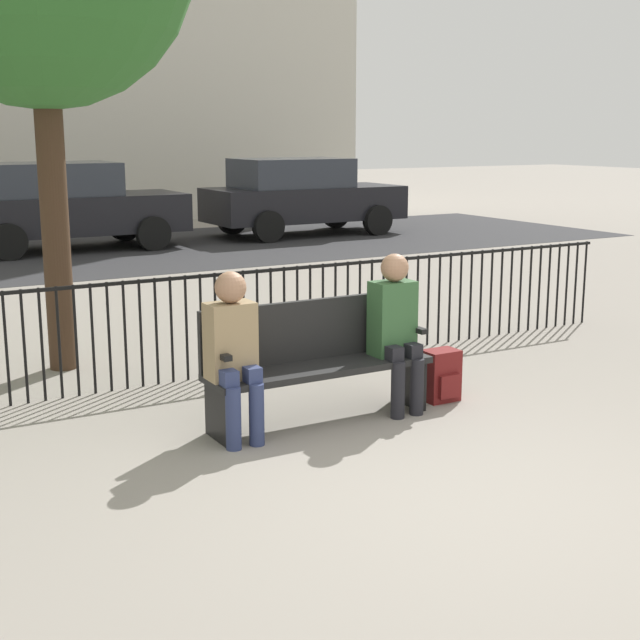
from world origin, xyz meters
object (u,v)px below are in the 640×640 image
(park_bench, at_px, (315,357))
(seated_person_0, at_px, (233,347))
(backpack, at_px, (441,376))
(parked_car_0, at_px, (64,205))
(parked_car_1, at_px, (301,195))
(seated_person_1, at_px, (396,324))

(park_bench, bearing_deg, seated_person_0, -170.16)
(park_bench, height_order, seated_person_0, seated_person_0)
(seated_person_0, distance_m, backpack, 1.94)
(parked_car_0, bearing_deg, parked_car_1, -0.17)
(seated_person_1, relative_size, parked_car_0, 0.30)
(backpack, bearing_deg, park_bench, 174.80)
(seated_person_0, relative_size, seated_person_1, 0.98)
(seated_person_0, height_order, parked_car_0, parked_car_0)
(park_bench, xyz_separation_m, seated_person_1, (0.66, -0.13, 0.21))
(seated_person_0, xyz_separation_m, backpack, (1.88, 0.02, -0.48))
(backpack, xyz_separation_m, parked_car_1, (4.76, 11.07, 0.63))
(seated_person_1, distance_m, parked_car_0, 11.12)
(park_bench, height_order, parked_car_0, parked_car_0)
(seated_person_0, relative_size, parked_car_0, 0.29)
(seated_person_1, distance_m, parked_car_1, 12.27)
(backpack, relative_size, parked_car_0, 0.10)
(park_bench, bearing_deg, parked_car_1, 61.73)
(seated_person_1, relative_size, backpack, 2.94)
(backpack, distance_m, parked_car_0, 11.11)
(seated_person_0, distance_m, parked_car_1, 12.93)
(seated_person_1, xyz_separation_m, backpack, (0.48, 0.02, -0.50))
(park_bench, distance_m, backpack, 1.18)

